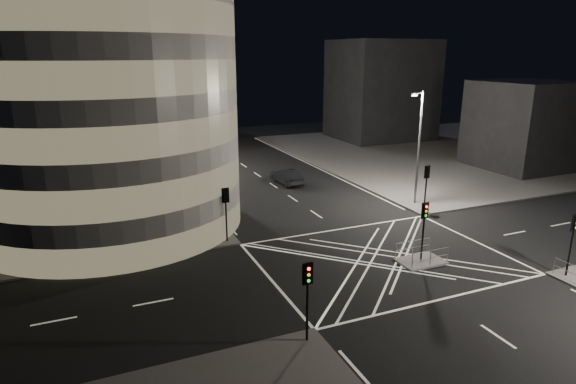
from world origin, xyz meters
name	(u,v)px	position (x,y,z in m)	size (l,w,h in m)	color
ground	(382,259)	(0.00, 0.00, 0.00)	(120.00, 120.00, 0.00)	black
sidewalk_far_right	(449,151)	(29.00, 27.00, 0.07)	(42.00, 42.00, 0.15)	#565351
central_island	(421,261)	(2.00, -1.50, 0.07)	(3.00, 2.00, 0.15)	slate
office_tower_curved	(31,61)	(-20.74, 18.74, 12.65)	(30.00, 29.00, 27.20)	gray
office_block_rear	(37,71)	(-22.00, 42.00, 11.15)	(24.00, 16.00, 22.00)	gray
building_right_far	(381,90)	(26.00, 40.00, 7.65)	(14.00, 12.00, 15.00)	black
building_right_near	(524,125)	(30.00, 16.00, 5.15)	(10.00, 10.00, 10.00)	black
building_far_end	(167,79)	(-4.00, 58.00, 9.00)	(18.00, 8.00, 18.00)	black
tree_a	(194,183)	(-10.50, 9.00, 4.13)	(4.07, 4.07, 6.33)	black
tree_b	(178,155)	(-10.50, 15.00, 5.10)	(5.27, 5.27, 7.98)	black
tree_c	(167,151)	(-10.50, 21.00, 4.29)	(3.58, 3.58, 6.21)	black
tree_d	(156,131)	(-10.50, 27.00, 5.32)	(5.50, 5.50, 8.35)	black
tree_e	(149,132)	(-10.50, 33.00, 4.33)	(3.42, 3.42, 6.17)	black
traffic_signal_fl	(226,205)	(-8.80, 6.80, 2.91)	(0.55, 0.22, 4.00)	black
traffic_signal_nl	(307,287)	(-8.80, -6.80, 2.91)	(0.55, 0.22, 4.00)	black
traffic_signal_fr	(426,180)	(8.80, 6.80, 2.91)	(0.55, 0.22, 4.00)	black
traffic_signal_nr	(573,233)	(8.80, -6.80, 2.91)	(0.55, 0.22, 4.00)	black
traffic_signal_island	(424,221)	(2.00, -1.50, 2.91)	(0.55, 0.22, 4.00)	black
street_lamp_left_near	(198,155)	(-9.44, 12.00, 5.54)	(1.25, 0.25, 10.00)	slate
street_lamp_left_far	(162,125)	(-9.44, 30.00, 5.54)	(1.25, 0.25, 10.00)	slate
street_lamp_right_far	(419,144)	(9.44, 9.00, 5.54)	(1.25, 0.25, 10.00)	slate
railing_island_south	(430,258)	(2.00, -2.40, 0.70)	(2.80, 0.06, 1.10)	slate
railing_island_north	(413,248)	(2.00, -0.60, 0.70)	(2.80, 0.06, 1.10)	slate
sedan	(286,177)	(1.50, 20.08, 0.78)	(1.65, 4.74, 1.56)	black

